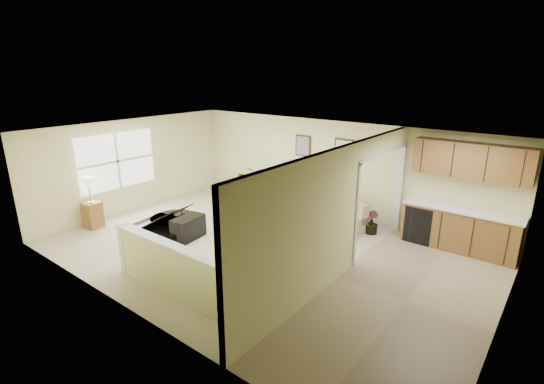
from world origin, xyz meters
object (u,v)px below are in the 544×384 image
Objects in this scene: palm_plant at (257,186)px; loveseat at (333,212)px; accent_table at (299,195)px; lamp_stand at (91,206)px; piano_bench at (188,228)px; piano at (165,207)px; small_plant at (371,224)px.

loveseat is at bearing 0.60° from palm_plant.
loveseat reaches higher than accent_table.
loveseat is 1.32m from accent_table.
loveseat is 2.46m from palm_plant.
lamp_stand is (-3.35, -4.11, 0.09)m from accent_table.
palm_plant is (-1.18, -0.36, 0.14)m from accent_table.
piano_bench is at bearing -85.19° from palm_plant.
loveseat is (2.21, 2.79, 0.09)m from piano_bench.
loveseat reaches higher than piano_bench.
piano is 1.50× the size of palm_plant.
palm_plant reaches higher than loveseat.
accent_table is at bearing 50.83° from lamp_stand.
small_plant is 6.81m from lamp_stand.
loveseat is 1.55× the size of lamp_stand.
piano reaches higher than piano_bench.
accent_table is (-1.27, 0.34, 0.10)m from loveseat.
accent_table is at bearing -171.86° from loveseat.
small_plant is 0.44× the size of lamp_stand.
accent_table is (1.84, 3.06, -0.10)m from piano.
loveseat is 2.78× the size of accent_table.
loveseat is 5.96m from lamp_stand.
small_plant is at bearing -6.11° from accent_table.
small_plant is (2.25, -0.24, -0.22)m from accent_table.
piano is at bearing -145.44° from small_plant.
lamp_stand reaches higher than piano_bench.
piano_bench is at bearing -10.95° from piano.
piano is 4.98m from small_plant.
lamp_stand is at bearing -152.17° from piano.
palm_plant is at bearing 59.92° from lamp_stand.
palm_plant is at bearing -156.35° from loveseat.
palm_plant is 4.33m from lamp_stand.
piano is 4.14m from loveseat.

